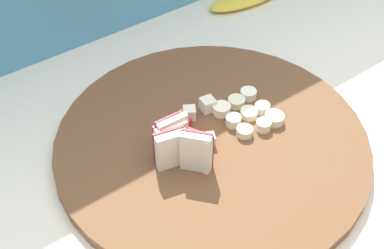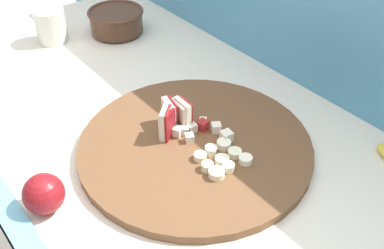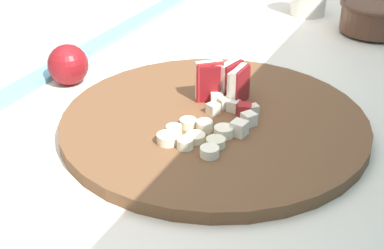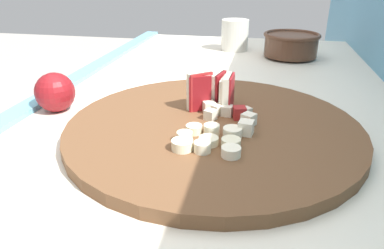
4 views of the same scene
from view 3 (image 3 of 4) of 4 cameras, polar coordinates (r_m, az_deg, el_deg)
name	(u,v)px [view 3 (image 3 of 4)]	position (r m, az deg, el deg)	size (l,w,h in m)	color
cutting_board	(214,123)	(0.82, 2.25, 0.18)	(0.45, 0.45, 0.02)	brown
apple_wedge_fan	(226,83)	(0.86, 3.43, 4.22)	(0.06, 0.07, 0.06)	maroon
apple_dice_pile	(234,112)	(0.82, 4.31, 1.32)	(0.10, 0.10, 0.02)	#A32323
banana_slice_rows	(196,136)	(0.76, 0.43, -1.19)	(0.08, 0.09, 0.02)	beige
ceramic_bowl	(376,16)	(1.25, 18.19, 10.47)	(0.15, 0.15, 0.07)	#4C2D1E
whole_apple	(68,65)	(0.98, -12.49, 5.95)	(0.07, 0.07, 0.07)	maroon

